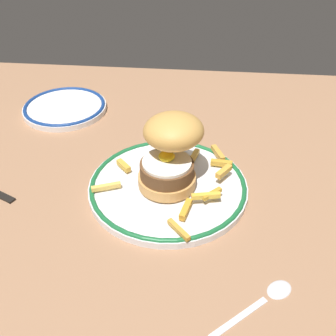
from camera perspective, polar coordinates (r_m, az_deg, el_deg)
name	(u,v)px	position (r cm, az deg, el deg)	size (l,w,h in cm)	color
ground_plane	(145,190)	(71.17, -3.17, -3.05)	(116.42, 93.60, 4.00)	#956B4D
dinner_plate	(168,186)	(67.37, 0.00, -2.55)	(26.18, 26.18, 1.60)	silver
burger	(171,150)	(63.98, 0.36, 2.53)	(13.11, 13.48, 11.74)	tan
fries_pile	(188,179)	(66.57, 2.81, -1.60)	(22.72, 23.55, 1.87)	gold
side_plate	(65,107)	(92.43, -14.22, 8.21)	(17.92, 17.92, 1.60)	silver
spoon	(271,294)	(55.11, 14.25, -16.69)	(11.17, 9.99, 0.90)	silver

